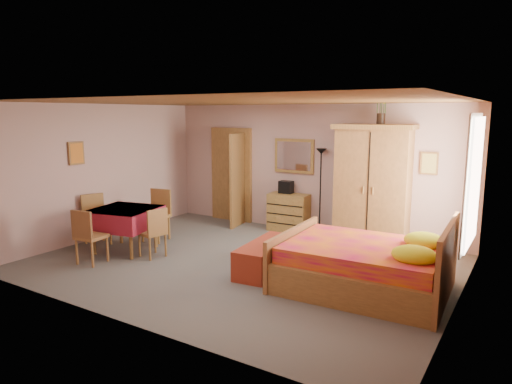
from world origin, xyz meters
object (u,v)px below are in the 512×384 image
Objects in this scene: floor_lamp at (320,192)px; dining_table at (125,230)px; bench at (266,257)px; chest_of_drawers at (289,212)px; wardrobe at (373,186)px; sunflower_vase at (381,109)px; chair_south at (91,236)px; chair_north at (155,216)px; bed at (364,252)px; stereo at (286,187)px; chair_west at (97,220)px; chair_east at (152,232)px; wall_mirror at (294,156)px.

floor_lamp is 3.80m from dining_table.
bench is 2.69m from dining_table.
wardrobe is at bearing -6.26° from chest_of_drawers.
sunflower_vase is 0.59× the size of chair_south.
chair_south is 0.93× the size of chair_north.
wardrobe is at bearing 37.66° from chair_south.
bed is (0.59, -2.15, -0.59)m from wardrobe.
chair_south is at bearing 83.30° from chair_north.
chair_south is at bearing -114.83° from stereo.
stereo reaches higher than bench.
bed is 4.96m from chair_west.
sunflower_vase is at bearing -36.08° from chair_east.
stereo is at bearing 156.45° from chair_west.
sunflower_vase is 5.03m from dining_table.
sunflower_vase is 0.40× the size of bench.
wall_mirror reaches higher than chair_west.
chair_west is at bearing 101.73° from chair_east.
bench is 1.38× the size of chair_north.
floor_lamp is 3.26m from chair_north.
chair_north reaches higher than chair_west.
bench is at bearing -85.70° from floor_lamp.
wall_mirror is 2.10m from sunflower_vase.
stereo is 0.12× the size of wardrobe.
floor_lamp is 0.78× the size of wardrobe.
wardrobe is at bearing -161.50° from chair_north.
chair_north is (-0.01, 0.76, 0.10)m from dining_table.
chair_north is 1.05× the size of chair_west.
bed is 2.49× the size of chair_south.
bed is (1.70, -2.34, -0.35)m from floor_lamp.
wall_mirror is (0.00, 0.21, 1.16)m from chest_of_drawers.
chair_east is (-2.01, -0.41, 0.20)m from bench.
chair_east is (0.66, -0.76, -0.06)m from chair_north.
wall_mirror is at bearing 58.79° from stereo.
wardrobe is 2.39× the size of chair_west.
chair_west is (-3.41, -0.40, 0.24)m from bench.
sunflower_vase is (1.19, -0.13, 1.63)m from floor_lamp.
chest_of_drawers is 0.37× the size of wardrobe.
floor_lamp reaches higher than dining_table.
stereo is (-0.10, -0.16, -0.64)m from wall_mirror.
wardrobe is 2.28× the size of chair_north.
chair_east is (0.65, 0.01, 0.04)m from dining_table.
wall_mirror is at bearing 168.73° from floor_lamp.
chair_north is 1.01m from chair_east.
bed is at bearing 6.90° from dining_table.
wardrobe is at bearing 36.54° from dining_table.
wall_mirror is at bearing 87.15° from chest_of_drawers.
chair_east is at bearing -138.08° from sunflower_vase.
wall_mirror reaches higher than bench.
wall_mirror is 3.00m from bench.
bed reaches higher than chair_west.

